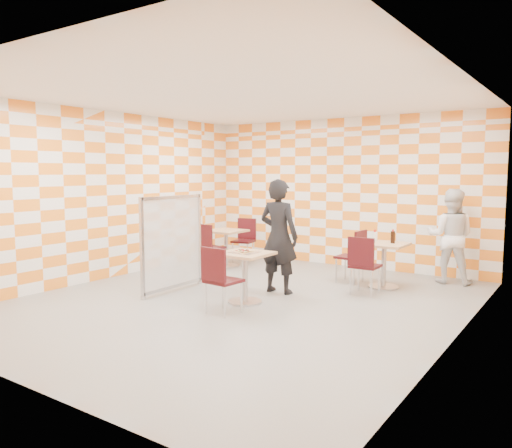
% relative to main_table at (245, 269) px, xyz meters
% --- Properties ---
extents(room_shell, '(7.00, 7.00, 7.00)m').
position_rel_main_table_xyz_m(room_shell, '(-0.06, 0.58, 0.99)').
color(room_shell, gray).
rests_on(room_shell, ground).
extents(main_table, '(0.70, 0.70, 0.75)m').
position_rel_main_table_xyz_m(main_table, '(0.00, 0.00, 0.00)').
color(main_table, tan).
rests_on(main_table, ground).
extents(second_table, '(0.70, 0.70, 0.75)m').
position_rel_main_table_xyz_m(second_table, '(1.35, 2.08, 0.00)').
color(second_table, tan).
rests_on(second_table, ground).
extents(empty_table, '(0.70, 0.70, 0.75)m').
position_rel_main_table_xyz_m(empty_table, '(-1.95, 2.08, 0.00)').
color(empty_table, tan).
rests_on(empty_table, ground).
extents(chair_main_front, '(0.45, 0.46, 0.92)m').
position_rel_main_table_xyz_m(chair_main_front, '(0.08, -0.71, 0.04)').
color(chair_main_front, '#390B10').
rests_on(chair_main_front, ground).
extents(chair_second_front, '(0.42, 0.43, 0.92)m').
position_rel_main_table_xyz_m(chair_second_front, '(1.27, 1.39, 0.04)').
color(chair_second_front, '#390B10').
rests_on(chair_second_front, ground).
extents(chair_second_side, '(0.45, 0.44, 0.92)m').
position_rel_main_table_xyz_m(chair_second_side, '(0.82, 2.11, 0.04)').
color(chair_second_side, '#390B10').
rests_on(chair_second_side, ground).
extents(chair_empty_near, '(0.46, 0.47, 0.92)m').
position_rel_main_table_xyz_m(chair_empty_near, '(-1.94, 1.50, 0.04)').
color(chair_empty_near, '#390B10').
rests_on(chair_empty_near, ground).
extents(chair_empty_far, '(0.50, 0.51, 0.92)m').
position_rel_main_table_xyz_m(chair_empty_far, '(-1.96, 2.76, 0.04)').
color(chair_empty_far, '#390B10').
rests_on(chair_empty_far, ground).
extents(partition, '(0.08, 1.38, 1.55)m').
position_rel_main_table_xyz_m(partition, '(-1.37, -0.07, 0.28)').
color(partition, white).
rests_on(partition, ground).
extents(man_dark, '(0.67, 0.45, 1.81)m').
position_rel_main_table_xyz_m(man_dark, '(0.08, 0.82, 0.40)').
color(man_dark, black).
rests_on(man_dark, ground).
extents(man_white, '(0.87, 0.72, 1.63)m').
position_rel_main_table_xyz_m(man_white, '(2.16, 3.08, 0.31)').
color(man_white, white).
rests_on(man_white, ground).
extents(pizza_on_foil, '(0.40, 0.40, 0.04)m').
position_rel_main_table_xyz_m(pizza_on_foil, '(-0.00, -0.02, 0.26)').
color(pizza_on_foil, silver).
rests_on(pizza_on_foil, main_table).
extents(sport_bottle, '(0.06, 0.06, 0.20)m').
position_rel_main_table_xyz_m(sport_bottle, '(1.14, 2.19, 0.33)').
color(sport_bottle, white).
rests_on(sport_bottle, second_table).
extents(soda_bottle, '(0.07, 0.07, 0.23)m').
position_rel_main_table_xyz_m(soda_bottle, '(1.47, 2.14, 0.34)').
color(soda_bottle, black).
rests_on(soda_bottle, second_table).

